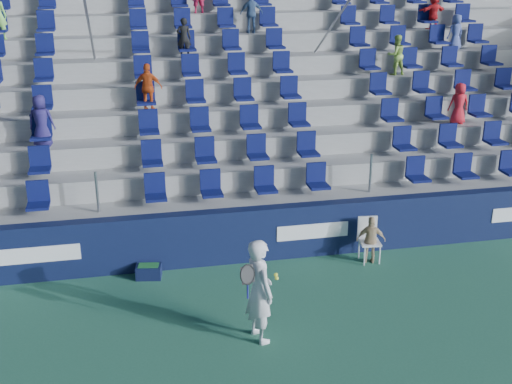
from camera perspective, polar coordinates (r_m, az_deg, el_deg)
ground at (r=11.41m, az=1.91°, el=-12.97°), size 70.00×70.00×0.00m
sponsor_wall at (r=13.83m, az=-1.10°, el=-3.84°), size 24.00×0.32×1.20m
grandstand at (r=18.13m, az=-4.15°, el=7.12°), size 24.00×8.17×6.63m
tennis_player at (r=10.96m, az=0.30°, el=-8.74°), size 0.71×0.78×1.87m
line_judge_chair at (r=14.10m, az=9.96°, el=-3.87°), size 0.47×0.48×0.98m
line_judge at (r=13.99m, az=10.18°, el=-4.22°), size 0.67×0.42×1.05m
ball_bin at (r=13.47m, az=-9.51°, el=-6.93°), size 0.56×0.41×0.29m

